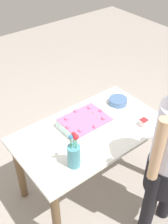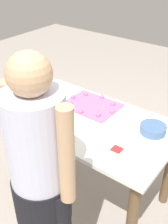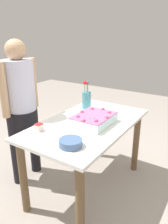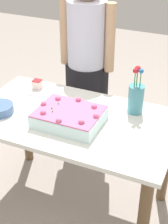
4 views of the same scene
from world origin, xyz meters
name	(u,v)px [view 1 (image 1 of 4)]	position (x,y,z in m)	size (l,w,h in m)	color
ground_plane	(89,184)	(0.00, 0.00, 0.00)	(8.00, 8.00, 0.00)	#A2978E
dining_table	(90,142)	(0.00, 0.00, 0.61)	(1.30, 0.75, 0.74)	white
sheet_cake	(85,123)	(0.01, -0.06, 0.79)	(0.40, 0.31, 0.11)	white
serving_plate_with_slice	(143,124)	(-0.40, 0.24, 0.76)	(0.21, 0.21, 0.07)	white
cake_knife	(31,144)	(0.48, -0.16, 0.74)	(0.20, 0.02, 0.00)	silver
flower_vase	(74,155)	(0.34, 0.23, 0.85)	(0.10, 0.10, 0.31)	teal
fruit_bowl	(118,101)	(-0.46, -0.14, 0.77)	(0.18, 0.18, 0.06)	#4A6A9A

